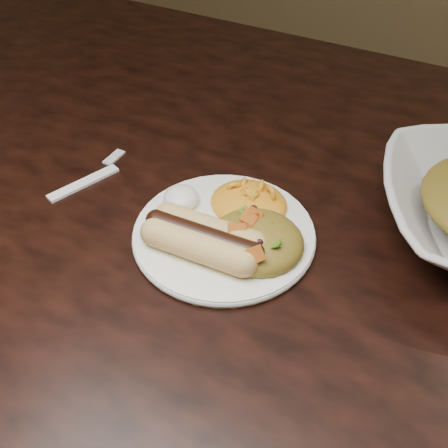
% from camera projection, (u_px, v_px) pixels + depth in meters
% --- Properties ---
extents(floor, '(4.00, 4.00, 0.00)m').
position_uv_depth(floor, '(231.00, 432.00, 1.21)').
color(floor, brown).
rests_on(floor, ground).
extents(table, '(1.60, 0.90, 0.75)m').
position_uv_depth(table, '(235.00, 226.00, 0.76)').
color(table, black).
rests_on(table, floor).
extents(plate, '(0.27, 0.27, 0.01)m').
position_uv_depth(plate, '(224.00, 234.00, 0.61)').
color(plate, white).
rests_on(plate, table).
extents(hotdog, '(0.12, 0.07, 0.03)m').
position_uv_depth(hotdog, '(203.00, 238.00, 0.57)').
color(hotdog, tan).
rests_on(hotdog, plate).
extents(mac_and_cheese, '(0.11, 0.11, 0.04)m').
position_uv_depth(mac_and_cheese, '(249.00, 195.00, 0.62)').
color(mac_and_cheese, yellow).
rests_on(mac_and_cheese, plate).
extents(sour_cream, '(0.04, 0.04, 0.03)m').
position_uv_depth(sour_cream, '(181.00, 195.00, 0.63)').
color(sour_cream, white).
rests_on(sour_cream, plate).
extents(taco_salad, '(0.11, 0.10, 0.05)m').
position_uv_depth(taco_salad, '(257.00, 234.00, 0.57)').
color(taco_salad, '#A46119').
rests_on(taco_salad, plate).
extents(fork, '(0.06, 0.13, 0.00)m').
position_uv_depth(fork, '(84.00, 183.00, 0.68)').
color(fork, white).
rests_on(fork, table).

